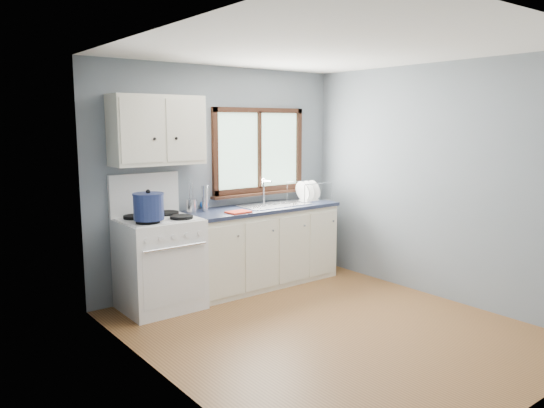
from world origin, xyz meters
TOP-DOWN VIEW (x-y plane):
  - floor at (0.00, 0.00)m, footprint 3.20×3.60m
  - ceiling at (0.00, 0.00)m, footprint 3.20×3.60m
  - wall_back at (0.00, 1.81)m, footprint 3.20×0.02m
  - wall_front at (0.00, -1.81)m, footprint 3.20×0.02m
  - wall_left at (-1.61, 0.00)m, footprint 0.02×3.60m
  - wall_right at (1.61, 0.00)m, footprint 0.02×3.60m
  - gas_range at (-0.95, 1.47)m, footprint 0.76×0.69m
  - base_cabinets at (0.36, 1.49)m, footprint 1.85×0.60m
  - countertop at (0.36, 1.49)m, footprint 1.89×0.64m
  - sink at (0.54, 1.49)m, footprint 0.84×0.46m
  - window at (0.54, 1.77)m, footprint 1.36×0.10m
  - upper_cabinets at (-0.85, 1.63)m, footprint 0.95×0.35m
  - skillet at (-1.12, 1.33)m, footprint 0.39×0.27m
  - stockpot at (-1.12, 1.31)m, footprint 0.31×0.31m
  - utensil_crock at (-0.47, 1.64)m, footprint 0.14×0.14m
  - thermos at (-0.32, 1.61)m, footprint 0.08×0.08m
  - soap_bottle at (-0.25, 1.74)m, footprint 0.12×0.12m
  - dish_towel at (-0.10, 1.29)m, footprint 0.26×0.19m
  - dish_rack at (1.13, 1.54)m, footprint 0.47×0.36m

SIDE VIEW (x-z plane):
  - floor at x=0.00m, z-range -0.02..0.00m
  - base_cabinets at x=0.36m, z-range -0.03..0.85m
  - gas_range at x=-0.95m, z-range -0.19..1.17m
  - sink at x=0.54m, z-range 0.64..1.08m
  - countertop at x=0.36m, z-range 0.88..0.92m
  - dish_towel at x=-0.10m, z-range 0.92..0.94m
  - dish_rack at x=1.13m, z-range 0.86..1.11m
  - skillet at x=-1.12m, z-range 0.96..1.01m
  - utensil_crock at x=-0.47m, z-range 0.81..1.17m
  - soap_bottle at x=-0.25m, z-range 0.92..1.17m
  - thermos at x=-0.32m, z-range 0.92..1.20m
  - stockpot at x=-1.12m, z-range 0.94..1.24m
  - wall_back at x=0.00m, z-range 0.00..2.50m
  - wall_front at x=0.00m, z-range 0.00..2.50m
  - wall_left at x=-1.61m, z-range 0.00..2.50m
  - wall_right at x=1.61m, z-range 0.00..2.50m
  - window at x=0.54m, z-range 0.96..1.99m
  - upper_cabinets at x=-0.85m, z-range 1.45..2.15m
  - ceiling at x=0.00m, z-range 2.50..2.52m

